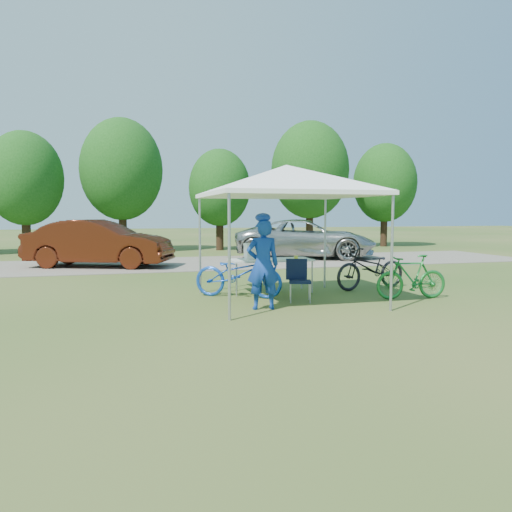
{
  "coord_description": "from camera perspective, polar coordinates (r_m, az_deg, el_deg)",
  "views": [
    {
      "loc": [
        -3.27,
        -9.46,
        1.77
      ],
      "look_at": [
        -0.07,
        2.0,
        0.75
      ],
      "focal_mm": 35.0,
      "sensor_mm": 36.0,
      "label": 1
    }
  ],
  "objects": [
    {
      "name": "sedan",
      "position": [
        17.12,
        -17.5,
        1.4
      ],
      "size": [
        4.95,
        3.21,
        1.54
      ],
      "primitive_type": "imported",
      "rotation": [
        0.0,
        0.0,
        1.2
      ],
      "color": "#491A0C",
      "rests_on": "gravel_strip"
    },
    {
      "name": "bike_dark",
      "position": [
        11.93,
        13.03,
        -1.33
      ],
      "size": [
        2.01,
        1.04,
        1.01
      ],
      "primitive_type": "imported",
      "rotation": [
        0.0,
        0.0,
        -1.37
      ],
      "color": "black",
      "rests_on": "ground"
    },
    {
      "name": "cyclist",
      "position": [
        9.17,
        0.79,
        -0.99
      ],
      "size": [
        0.65,
        0.46,
        1.66
      ],
      "primitive_type": "imported",
      "rotation": [
        0.0,
        0.0,
        3.03
      ],
      "color": "#123896",
      "rests_on": "ground"
    },
    {
      "name": "treeline",
      "position": [
        23.76,
        -8.48,
        9.11
      ],
      "size": [
        24.89,
        4.28,
        6.3
      ],
      "color": "#382314",
      "rests_on": "ground"
    },
    {
      "name": "folding_table",
      "position": [
        11.15,
        1.69,
        -0.57
      ],
      "size": [
        1.83,
        0.76,
        0.75
      ],
      "color": "white",
      "rests_on": "ground"
    },
    {
      "name": "ice_cream_cup",
      "position": [
        11.28,
        4.61,
        -0.13
      ],
      "size": [
        0.09,
        0.09,
        0.07
      ],
      "primitive_type": "cylinder",
      "color": "yellow",
      "rests_on": "folding_table"
    },
    {
      "name": "canopy",
      "position": [
        10.05,
        3.49,
        9.92
      ],
      "size": [
        4.53,
        4.53,
        3.0
      ],
      "color": "#A5A5AA",
      "rests_on": "ground"
    },
    {
      "name": "ground",
      "position": [
        10.17,
        3.41,
        -5.14
      ],
      "size": [
        100.0,
        100.0,
        0.0
      ],
      "primitive_type": "plane",
      "color": "#2D5119",
      "rests_on": "ground"
    },
    {
      "name": "bike_blue",
      "position": [
        10.52,
        -2.04,
        -2.04
      ],
      "size": [
        1.97,
        1.56,
        1.0
      ],
      "primitive_type": "imported",
      "rotation": [
        0.0,
        0.0,
        1.02
      ],
      "color": "#1446B4",
      "rests_on": "ground"
    },
    {
      "name": "folding_chair",
      "position": [
        10.13,
        4.87,
        -2.33
      ],
      "size": [
        0.54,
        0.57,
        0.85
      ],
      "rotation": [
        0.0,
        0.0,
        -0.32
      ],
      "color": "black",
      "rests_on": "ground"
    },
    {
      "name": "minivan",
      "position": [
        19.65,
        5.68,
        1.98
      ],
      "size": [
        5.98,
        4.37,
        1.51
      ],
      "primitive_type": "imported",
      "rotation": [
        0.0,
        0.0,
        1.18
      ],
      "color": "#B3B4AF",
      "rests_on": "gravel_strip"
    },
    {
      "name": "gravel_strip",
      "position": [
        17.85,
        -4.98,
        -0.77
      ],
      "size": [
        24.0,
        5.0,
        0.02
      ],
      "primitive_type": "cube",
      "color": "gray",
      "rests_on": "ground"
    },
    {
      "name": "bike_green",
      "position": [
        10.8,
        17.34,
        -2.29
      ],
      "size": [
        1.56,
        0.57,
        0.92
      ],
      "primitive_type": "imported",
      "rotation": [
        0.0,
        0.0,
        -1.66
      ],
      "color": "#19732C",
      "rests_on": "ground"
    },
    {
      "name": "cooler",
      "position": [
        11.03,
        -0.02,
        0.54
      ],
      "size": [
        0.49,
        0.33,
        0.35
      ],
      "color": "white",
      "rests_on": "folding_table"
    }
  ]
}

